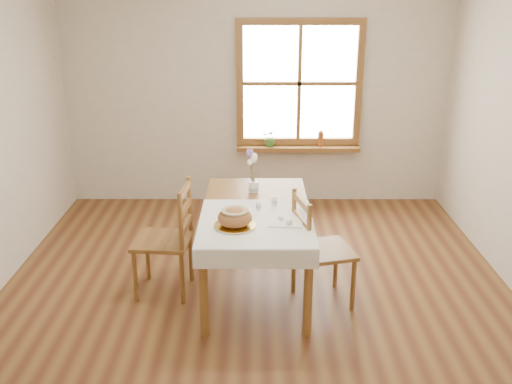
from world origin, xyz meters
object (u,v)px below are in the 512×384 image
at_px(dining_table, 256,218).
at_px(chair_right, 324,249).
at_px(flower_vase, 254,187).
at_px(bread_plate, 235,226).
at_px(chair_left, 162,239).

height_order(dining_table, chair_right, chair_right).
distance_m(chair_right, flower_vase, 0.91).
bearing_deg(chair_right, flower_vase, 29.42).
distance_m(chair_right, bread_plate, 0.80).
height_order(chair_left, flower_vase, chair_left).
bearing_deg(bread_plate, dining_table, 67.88).
relative_size(chair_left, flower_vase, 9.86).
distance_m(chair_left, bread_plate, 0.77).
distance_m(dining_table, bread_plate, 0.45).
xyz_separation_m(dining_table, flower_vase, (-0.02, 0.39, 0.14)).
distance_m(chair_left, flower_vase, 0.95).
height_order(dining_table, bread_plate, bread_plate).
relative_size(bread_plate, flower_vase, 3.11).
height_order(chair_left, bread_plate, chair_left).
bearing_deg(bread_plate, flower_vase, 79.97).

